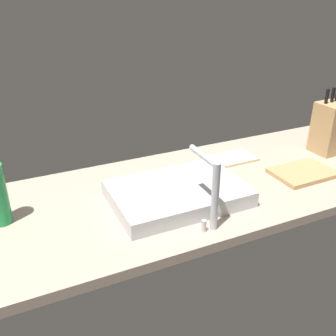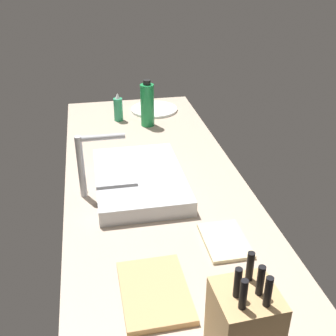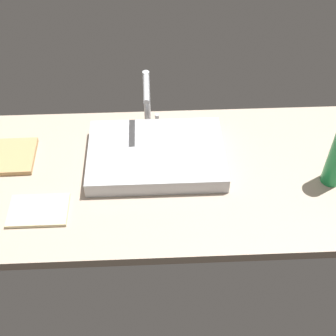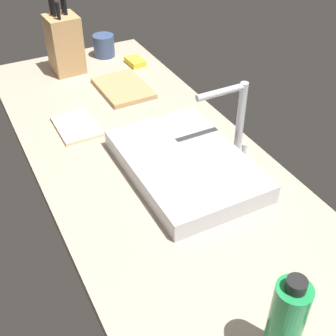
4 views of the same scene
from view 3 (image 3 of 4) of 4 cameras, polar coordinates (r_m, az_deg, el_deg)
countertop_slab at (r=155.48cm, az=-1.87°, el=-1.18°), size 194.39×66.61×3.50cm
sink_basin at (r=156.50cm, az=-1.65°, el=1.62°), size 46.35×31.60×5.60cm
faucet at (r=162.61cm, az=-2.77°, el=8.88°), size 5.50×16.76×22.94cm
dish_towel at (r=148.79cm, az=-16.04°, el=-5.11°), size 18.50×12.65×1.20cm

